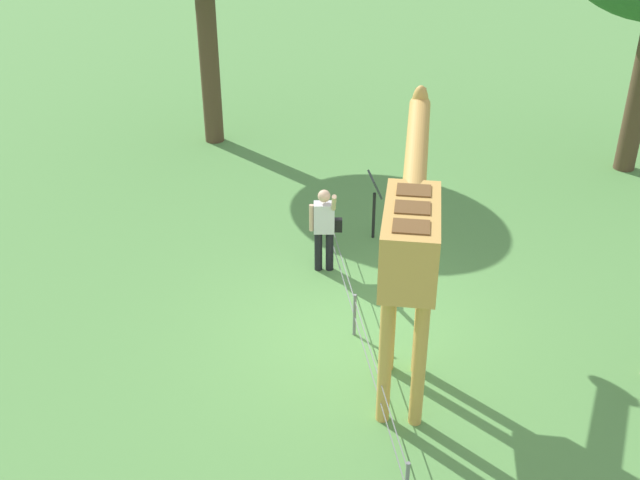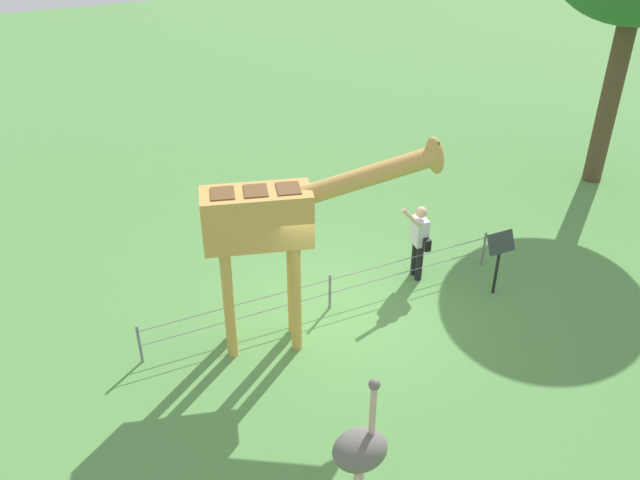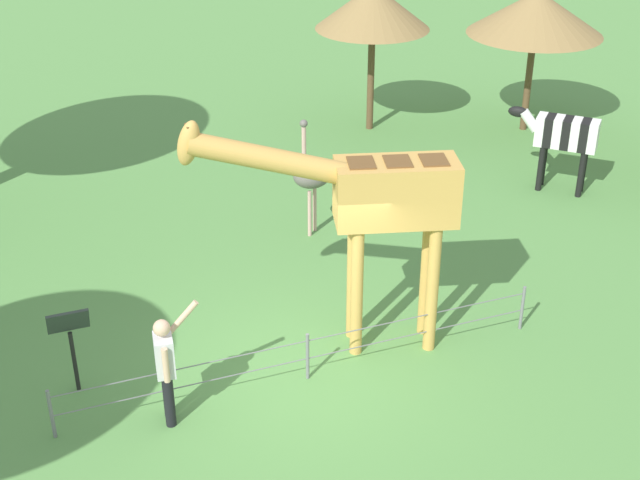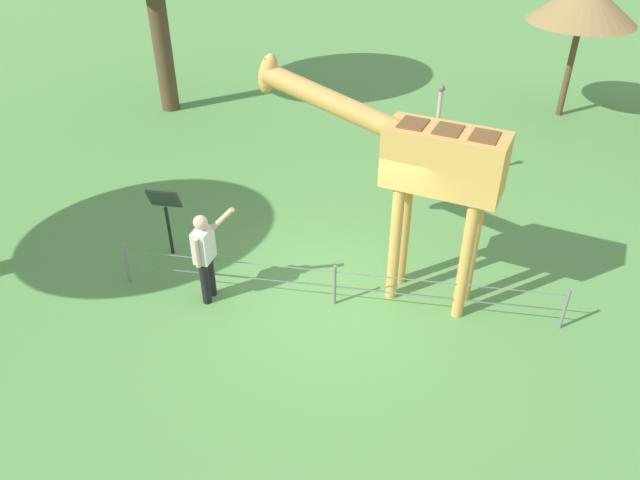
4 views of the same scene
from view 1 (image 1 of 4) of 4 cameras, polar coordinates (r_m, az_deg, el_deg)
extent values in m
plane|color=#568E47|center=(12.15, 3.41, -7.01)|extent=(60.00, 60.00, 0.00)
cylinder|color=gold|center=(10.89, 5.28, -5.30)|extent=(0.18, 0.18, 2.05)
cylinder|color=gold|center=(10.89, 7.60, -5.46)|extent=(0.18, 0.18, 2.05)
cylinder|color=gold|center=(10.00, 4.91, -8.85)|extent=(0.18, 0.18, 2.05)
cylinder|color=gold|center=(10.00, 7.46, -9.02)|extent=(0.18, 0.18, 2.05)
cube|color=gold|center=(9.64, 6.79, -0.01)|extent=(1.83, 1.13, 0.90)
cube|color=brown|center=(9.88, 7.05, 3.73)|extent=(0.46, 0.52, 0.02)
cube|color=brown|center=(9.43, 6.95, 2.43)|extent=(0.46, 0.52, 0.02)
cube|color=brown|center=(8.98, 6.85, 1.01)|extent=(0.46, 0.52, 0.02)
cylinder|color=gold|center=(10.93, 7.27, 6.82)|extent=(2.28, 0.92, 0.87)
ellipsoid|color=gold|center=(11.86, 7.51, 10.07)|extent=(0.48, 0.37, 0.69)
cylinder|color=brown|center=(11.79, 7.28, 10.89)|extent=(0.05, 0.05, 0.14)
cylinder|color=brown|center=(11.82, 7.85, 10.90)|extent=(0.05, 0.05, 0.14)
cylinder|color=black|center=(13.56, 0.72, -0.79)|extent=(0.14, 0.14, 0.78)
cylinder|color=black|center=(13.55, -0.12, -0.80)|extent=(0.14, 0.14, 0.78)
cube|color=silver|center=(13.24, 0.31, 1.70)|extent=(0.28, 0.39, 0.55)
sphere|color=#D8AD8C|center=(13.05, 0.31, 3.31)|extent=(0.22, 0.22, 0.22)
cylinder|color=#D8AD8C|center=(12.79, 1.04, 2.81)|extent=(0.44, 0.13, 0.46)
cylinder|color=#D8AD8C|center=(13.24, -0.65, 1.68)|extent=(0.08, 0.08, 0.50)
cube|color=black|center=(13.37, 1.24, 1.13)|extent=(0.14, 0.21, 0.24)
cylinder|color=brown|center=(18.51, 22.81, 10.10)|extent=(0.47, 0.47, 3.61)
cylinder|color=brown|center=(18.89, -8.31, 13.21)|extent=(0.47, 0.47, 4.11)
cylinder|color=black|center=(14.60, 4.05, 1.85)|extent=(0.06, 0.06, 0.95)
cube|color=#333D38|center=(14.31, 4.14, 4.17)|extent=(0.56, 0.21, 0.38)
cylinder|color=slate|center=(11.90, 2.61, -5.63)|extent=(0.05, 0.05, 0.75)
cylinder|color=slate|center=(14.87, 0.29, 2.03)|extent=(0.05, 0.05, 0.75)
cube|color=slate|center=(11.76, 2.64, -4.58)|extent=(7.00, 0.01, 0.01)
cube|color=slate|center=(11.93, 2.61, -5.77)|extent=(7.00, 0.01, 0.01)
camera|label=2|loc=(11.90, 60.39, 16.85)|focal=36.84mm
camera|label=3|loc=(15.22, -42.92, 24.58)|focal=49.93mm
camera|label=4|loc=(10.32, -43.57, 17.67)|focal=34.38mm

